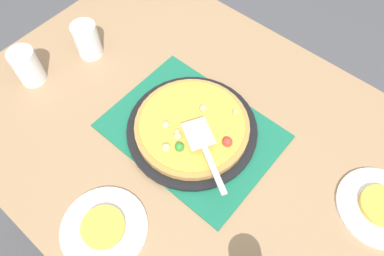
{
  "coord_description": "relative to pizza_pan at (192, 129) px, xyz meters",
  "views": [
    {
      "loc": [
        -0.34,
        0.4,
        1.65
      ],
      "look_at": [
        0.0,
        0.0,
        0.77
      ],
      "focal_mm": 33.26,
      "sensor_mm": 36.0,
      "label": 1
    }
  ],
  "objects": [
    {
      "name": "ground_plane",
      "position": [
        0.0,
        0.0,
        -0.76
      ],
      "size": [
        8.0,
        8.0,
        0.0
      ],
      "primitive_type": "plane",
      "color": "#4C4C51"
    },
    {
      "name": "dining_table",
      "position": [
        0.0,
        0.0,
        -0.12
      ],
      "size": [
        1.4,
        1.0,
        0.75
      ],
      "color": "#9E7A56",
      "rests_on": "ground_plane"
    },
    {
      "name": "placemat",
      "position": [
        0.0,
        0.0,
        -0.01
      ],
      "size": [
        0.48,
        0.36,
        0.01
      ],
      "primitive_type": "cube",
      "color": "#196B4C",
      "rests_on": "dining_table"
    },
    {
      "name": "pizza_pan",
      "position": [
        0.0,
        0.0,
        0.0
      ],
      "size": [
        0.38,
        0.38,
        0.01
      ],
      "primitive_type": "cylinder",
      "color": "black",
      "rests_on": "placemat"
    },
    {
      "name": "pizza",
      "position": [
        -0.0,
        0.0,
        0.02
      ],
      "size": [
        0.33,
        0.33,
        0.05
      ],
      "color": "#B78442",
      "rests_on": "pizza_pan"
    },
    {
      "name": "plate_near_left",
      "position": [
        -0.52,
        -0.14,
        -0.01
      ],
      "size": [
        0.22,
        0.22,
        0.01
      ],
      "primitive_type": "cylinder",
      "color": "white",
      "rests_on": "dining_table"
    },
    {
      "name": "plate_far_right",
      "position": [
        -0.02,
        0.36,
        -0.01
      ],
      "size": [
        0.22,
        0.22,
        0.01
      ],
      "primitive_type": "cylinder",
      "color": "white",
      "rests_on": "dining_table"
    },
    {
      "name": "served_slice_left",
      "position": [
        -0.52,
        -0.14,
        0.01
      ],
      "size": [
        0.11,
        0.11,
        0.02
      ],
      "primitive_type": "cylinder",
      "color": "gold",
      "rests_on": "plate_near_left"
    },
    {
      "name": "served_slice_right",
      "position": [
        -0.02,
        0.36,
        0.01
      ],
      "size": [
        0.11,
        0.11,
        0.02
      ],
      "primitive_type": "cylinder",
      "color": "gold",
      "rests_on": "plate_far_right"
    },
    {
      "name": "cup_near",
      "position": [
        0.46,
        -0.01,
        0.05
      ],
      "size": [
        0.08,
        0.08,
        0.12
      ],
      "primitive_type": "cylinder",
      "color": "white",
      "rests_on": "dining_table"
    },
    {
      "name": "cup_corner",
      "position": [
        0.52,
        0.18,
        0.05
      ],
      "size": [
        0.08,
        0.08,
        0.12
      ],
      "primitive_type": "cylinder",
      "color": "white",
      "rests_on": "dining_table"
    },
    {
      "name": "pizza_server",
      "position": [
        -0.09,
        0.05,
        0.06
      ],
      "size": [
        0.22,
        0.15,
        0.01
      ],
      "color": "silver",
      "rests_on": "pizza"
    }
  ]
}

